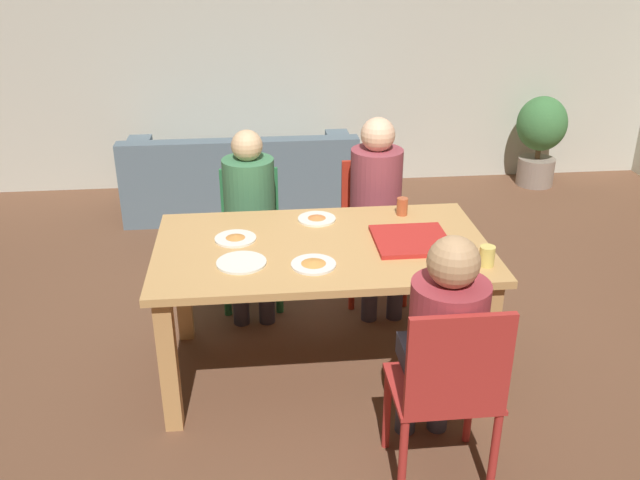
# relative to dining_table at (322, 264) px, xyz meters

# --- Properties ---
(ground_plane) EXTENTS (20.00, 20.00, 0.00)m
(ground_plane) POSITION_rel_dining_table_xyz_m (0.00, 0.00, -0.66)
(ground_plane) COLOR brown
(back_wall) EXTENTS (7.19, 0.12, 2.85)m
(back_wall) POSITION_rel_dining_table_xyz_m (0.00, 3.17, 0.76)
(back_wall) COLOR beige
(back_wall) RESTS_ON ground
(dining_table) EXTENTS (1.74, 1.00, 0.78)m
(dining_table) POSITION_rel_dining_table_xyz_m (0.00, 0.00, 0.00)
(dining_table) COLOR tan
(dining_table) RESTS_ON ground
(chair_0) EXTENTS (0.40, 0.46, 0.85)m
(chair_0) POSITION_rel_dining_table_xyz_m (-0.37, 0.92, -0.21)
(chair_0) COLOR #297340
(chair_0) RESTS_ON ground
(person_0) EXTENTS (0.32, 0.52, 1.16)m
(person_0) POSITION_rel_dining_table_xyz_m (-0.37, 0.78, 0.02)
(person_0) COLOR #34303D
(person_0) RESTS_ON ground
(chair_1) EXTENTS (0.45, 0.40, 0.93)m
(chair_1) POSITION_rel_dining_table_xyz_m (0.44, -0.93, -0.13)
(chair_1) COLOR #B32C28
(chair_1) RESTS_ON ground
(person_1) EXTENTS (0.33, 0.49, 1.18)m
(person_1) POSITION_rel_dining_table_xyz_m (0.44, -0.79, 0.03)
(person_1) COLOR #3D3E4E
(person_1) RESTS_ON ground
(chair_2) EXTENTS (0.41, 0.46, 0.88)m
(chair_2) POSITION_rel_dining_table_xyz_m (0.44, 0.93, -0.18)
(chair_2) COLOR red
(chair_2) RESTS_ON ground
(person_2) EXTENTS (0.33, 0.56, 1.22)m
(person_2) POSITION_rel_dining_table_xyz_m (0.44, 0.78, 0.05)
(person_2) COLOR #3E3647
(person_2) RESTS_ON ground
(pizza_box_0) EXTENTS (0.39, 0.39, 0.02)m
(pizza_box_0) POSITION_rel_dining_table_xyz_m (0.47, -0.02, 0.12)
(pizza_box_0) COLOR red
(pizza_box_0) RESTS_ON dining_table
(plate_0) EXTENTS (0.22, 0.22, 0.03)m
(plate_0) POSITION_rel_dining_table_xyz_m (-0.07, -0.24, 0.12)
(plate_0) COLOR white
(plate_0) RESTS_ON dining_table
(plate_1) EXTENTS (0.22, 0.22, 0.03)m
(plate_1) POSITION_rel_dining_table_xyz_m (-0.45, 0.11, 0.12)
(plate_1) COLOR white
(plate_1) RESTS_ON dining_table
(plate_2) EXTENTS (0.25, 0.25, 0.01)m
(plate_2) POSITION_rel_dining_table_xyz_m (-0.42, -0.18, 0.12)
(plate_2) COLOR white
(plate_2) RESTS_ON dining_table
(plate_3) EXTENTS (0.21, 0.21, 0.03)m
(plate_3) POSITION_rel_dining_table_xyz_m (0.01, 0.33, 0.12)
(plate_3) COLOR white
(plate_3) RESTS_ON dining_table
(drinking_glass_0) EXTENTS (0.06, 0.06, 0.10)m
(drinking_glass_0) POSITION_rel_dining_table_xyz_m (0.50, 0.36, 0.16)
(drinking_glass_0) COLOR #BA522D
(drinking_glass_0) RESTS_ON dining_table
(drinking_glass_1) EXTENTS (0.08, 0.08, 0.10)m
(drinking_glass_1) POSITION_rel_dining_table_xyz_m (0.77, -0.32, 0.16)
(drinking_glass_1) COLOR #E4CC62
(drinking_glass_1) RESTS_ON dining_table
(couch) EXTENTS (1.96, 0.79, 0.72)m
(couch) POSITION_rel_dining_table_xyz_m (-0.45, 2.44, -0.39)
(couch) COLOR slate
(couch) RESTS_ON ground
(potted_plant) EXTENTS (0.46, 0.46, 0.86)m
(potted_plant) POSITION_rel_dining_table_xyz_m (2.37, 2.81, -0.17)
(potted_plant) COLOR gray
(potted_plant) RESTS_ON ground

